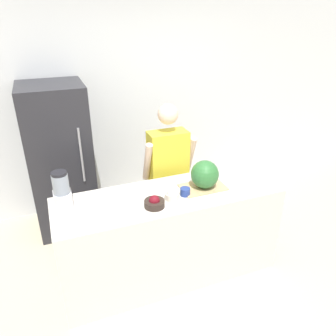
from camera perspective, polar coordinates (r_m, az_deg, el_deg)
name	(u,v)px	position (r m, az deg, el deg)	size (l,w,h in m)	color
ground_plane	(182,295)	(3.34, 2.42, -21.24)	(14.00, 14.00, 0.00)	beige
wall_back	(122,108)	(4.31, -7.98, 10.31)	(8.00, 0.06, 2.60)	silver
counter_island	(169,235)	(3.24, 0.21, -11.67)	(2.08, 0.66, 0.93)	beige
refrigerator	(61,160)	(3.98, -18.17, 1.31)	(0.68, 0.72, 1.75)	#232328
person	(168,175)	(3.55, 0.00, -1.24)	(0.55, 0.26, 1.61)	#333338
cutting_board	(203,187)	(3.10, 6.11, -3.33)	(0.42, 0.26, 0.01)	tan
watermelon	(205,174)	(3.03, 6.43, -1.11)	(0.26, 0.26, 0.26)	#2D6B33
bowl_cherries	(154,203)	(2.79, -2.39, -6.05)	(0.18, 0.18, 0.11)	#2D231E
bowl_cream	(172,194)	(2.89, 0.65, -4.61)	(0.12, 0.12, 0.11)	beige
bowl_small_blue	(185,192)	(2.95, 3.01, -4.15)	(0.09, 0.09, 0.07)	navy
blender	(62,190)	(2.90, -18.05, -3.62)	(0.15, 0.15, 0.32)	#B7B7BC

